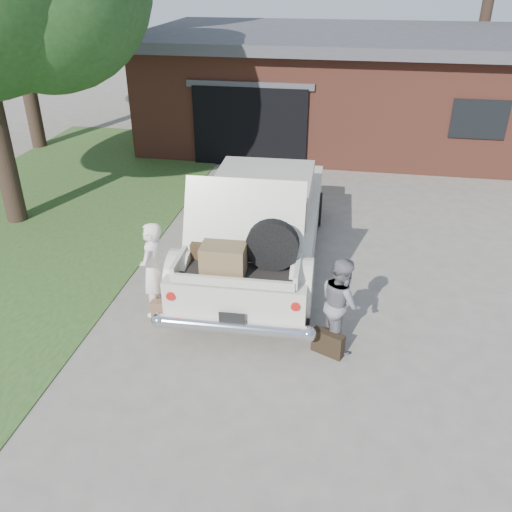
# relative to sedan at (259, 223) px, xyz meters

# --- Properties ---
(ground) EXTENTS (90.00, 90.00, 0.00)m
(ground) POSITION_rel_sedan_xyz_m (0.25, -2.35, -0.84)
(ground) COLOR gray
(ground) RESTS_ON ground
(grass_strip) EXTENTS (6.00, 16.00, 0.02)m
(grass_strip) POSITION_rel_sedan_xyz_m (-5.25, 0.65, -0.83)
(grass_strip) COLOR #2D4C1E
(grass_strip) RESTS_ON ground
(house) EXTENTS (12.80, 7.80, 3.30)m
(house) POSITION_rel_sedan_xyz_m (1.23, 9.13, 0.83)
(house) COLOR brown
(house) RESTS_ON ground
(sedan) EXTENTS (2.38, 5.76, 2.26)m
(sedan) POSITION_rel_sedan_xyz_m (0.00, 0.00, 0.00)
(sedan) COLOR beige
(sedan) RESTS_ON ground
(woman_left) EXTENTS (0.42, 0.61, 1.62)m
(woman_left) POSITION_rel_sedan_xyz_m (-1.39, -1.97, -0.03)
(woman_left) COLOR white
(woman_left) RESTS_ON ground
(woman_right) EXTENTS (0.80, 0.88, 1.47)m
(woman_right) POSITION_rel_sedan_xyz_m (1.61, -2.28, -0.11)
(woman_right) COLOR slate
(woman_right) RESTS_ON ground
(suitcase_left) EXTENTS (0.49, 0.16, 0.38)m
(suitcase_left) POSITION_rel_sedan_xyz_m (-1.13, -2.20, -0.65)
(suitcase_left) COLOR brown
(suitcase_left) RESTS_ON ground
(suitcase_right) EXTENTS (0.51, 0.34, 0.38)m
(suitcase_right) POSITION_rel_sedan_xyz_m (1.47, -2.56, -0.65)
(suitcase_right) COLOR black
(suitcase_right) RESTS_ON ground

